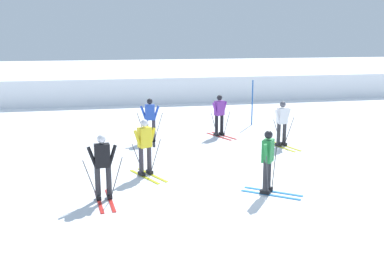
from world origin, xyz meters
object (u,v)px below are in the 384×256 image
Objects in this scene: skier_blue at (150,119)px; skier_yellow at (145,146)px; skier_white at (282,122)px; skier_purple at (219,114)px; skier_green at (268,160)px; trail_marker_pole at (252,103)px; skier_black at (103,165)px.

skier_yellow is at bearing -98.03° from skier_blue.
skier_purple is at bearing 131.18° from skier_white.
skier_blue is at bearing 111.22° from skier_green.
skier_yellow and skier_white have the same top height.
skier_green is 1.00× the size of skier_purple.
skier_green is 0.82× the size of trail_marker_pole.
trail_marker_pole is at bearing 41.60° from skier_purple.
trail_marker_pole reaches higher than skier_blue.
skier_blue is 1.00× the size of skier_black.
skier_white is at bearing -48.82° from skier_purple.
skier_purple and skier_white have the same top height.
skier_yellow is at bearing -127.49° from skier_purple.
trail_marker_pole reaches higher than skier_white.
skier_blue and skier_black have the same top height.
skier_green is at bearing -116.97° from skier_white.
skier_white is at bearing 32.43° from skier_black.
skier_black is at bearing 174.83° from skier_green.
skier_white is (5.37, 2.45, -0.00)m from skier_yellow.
skier_blue is 0.82× the size of trail_marker_pole.
skier_black is (-4.28, 0.39, -0.00)m from skier_green.
skier_yellow is 3.72m from skier_green.
skier_blue is 5.08m from skier_white.
skier_black is (-6.61, -4.20, 0.00)m from skier_white.
skier_purple is 2.75m from trail_marker_pole.
skier_black is at bearing -129.84° from trail_marker_pole.
skier_purple is 1.00× the size of skier_blue.
skier_green is at bearing -35.22° from skier_yellow.
skier_yellow is 1.00× the size of skier_black.
skier_green is 6.77m from skier_blue.
skier_black is at bearing -147.57° from skier_white.
trail_marker_pole is at bearing 87.25° from skier_white.
skier_green and skier_blue have the same top height.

